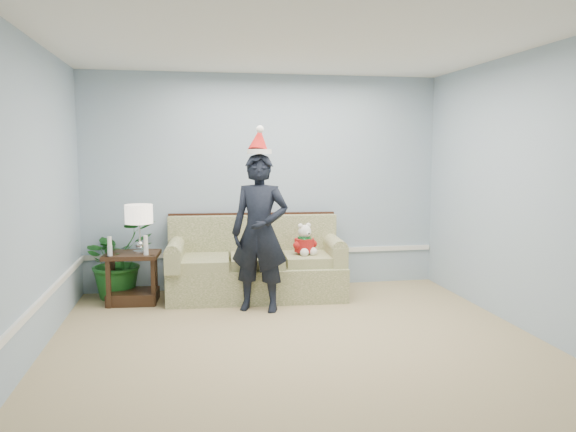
% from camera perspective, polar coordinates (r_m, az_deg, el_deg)
% --- Properties ---
extents(room_shell, '(4.54, 5.04, 2.74)m').
position_cam_1_polar(room_shell, '(4.67, 1.74, 1.78)').
color(room_shell, tan).
rests_on(room_shell, ground).
extents(wainscot_trim, '(4.49, 4.99, 0.06)m').
position_cam_1_polar(wainscot_trim, '(5.88, -12.07, -6.24)').
color(wainscot_trim, white).
rests_on(wainscot_trim, room_shell).
extents(sofa, '(2.13, 1.02, 0.97)m').
position_cam_1_polar(sofa, '(6.81, -3.28, -5.24)').
color(sofa, '#566831').
rests_on(sofa, room_shell).
extents(side_table, '(0.64, 0.56, 0.58)m').
position_cam_1_polar(side_table, '(6.75, -15.48, -6.60)').
color(side_table, '#371F14').
rests_on(side_table, room_shell).
extents(table_lamp, '(0.31, 0.31, 0.56)m').
position_cam_1_polar(table_lamp, '(6.58, -14.91, -0.01)').
color(table_lamp, silver).
rests_on(table_lamp, side_table).
extents(candle_pair, '(0.45, 0.06, 0.22)m').
position_cam_1_polar(candle_pair, '(6.51, -15.96, -3.00)').
color(candle_pair, silver).
rests_on(candle_pair, side_table).
extents(houseplant, '(1.10, 1.08, 0.92)m').
position_cam_1_polar(houseplant, '(6.98, -16.89, -4.25)').
color(houseplant, '#1E6121').
rests_on(houseplant, room_shell).
extents(man, '(0.73, 0.61, 1.72)m').
position_cam_1_polar(man, '(6.10, -2.88, -1.70)').
color(man, black).
rests_on(man, room_shell).
extents(santa_hat, '(0.35, 0.37, 0.31)m').
position_cam_1_polar(santa_hat, '(6.06, -2.95, 7.56)').
color(santa_hat, white).
rests_on(santa_hat, man).
extents(teddy_bear, '(0.30, 0.30, 0.38)m').
position_cam_1_polar(teddy_bear, '(6.71, 1.68, -2.77)').
color(teddy_bear, white).
rests_on(teddy_bear, sofa).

